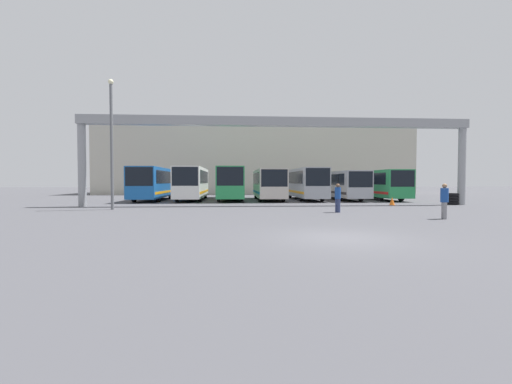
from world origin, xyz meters
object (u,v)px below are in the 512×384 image
at_px(pedestrian_mid_left, 444,200).
at_px(tire_stack, 452,199).
at_px(bus_slot_1, 192,182).
at_px(lamp_post, 112,139).
at_px(bus_slot_4, 305,182).
at_px(traffic_cone, 392,201).
at_px(bus_slot_2, 230,182).
at_px(bus_slot_5, 340,183).
at_px(bus_slot_3, 268,183).
at_px(bus_slot_6, 378,183).
at_px(bus_slot_0, 154,182).
at_px(pedestrian_near_left, 338,197).

relative_size(pedestrian_mid_left, tire_stack, 1.78).
bearing_deg(bus_slot_1, lamp_post, -109.46).
distance_m(bus_slot_4, traffic_cone, 10.42).
xyz_separation_m(bus_slot_2, bus_slot_5, (11.88, -0.11, -0.21)).
height_order(traffic_cone, lamp_post, lamp_post).
distance_m(bus_slot_3, bus_slot_6, 11.88).
height_order(bus_slot_4, lamp_post, lamp_post).
xyz_separation_m(bus_slot_2, bus_slot_4, (7.92, -0.52, -0.05)).
xyz_separation_m(bus_slot_6, tire_stack, (2.85, -8.29, -1.29)).
height_order(bus_slot_0, bus_slot_1, bus_slot_1).
distance_m(bus_slot_1, pedestrian_mid_left, 24.29).
distance_m(pedestrian_near_left, pedestrian_mid_left, 5.97).
relative_size(bus_slot_4, lamp_post, 1.26).
distance_m(bus_slot_1, tire_stack, 24.22).
height_order(bus_slot_0, pedestrian_near_left, bus_slot_0).
bearing_deg(pedestrian_mid_left, pedestrian_near_left, 57.41).
relative_size(bus_slot_2, bus_slot_4, 1.09).
relative_size(bus_slot_1, tire_stack, 10.77).
height_order(bus_slot_0, pedestrian_mid_left, bus_slot_0).
relative_size(bus_slot_0, bus_slot_4, 0.99).
bearing_deg(tire_stack, pedestrian_mid_left, -125.49).
bearing_deg(bus_slot_1, bus_slot_6, -0.53).
height_order(bus_slot_6, pedestrian_near_left, bus_slot_6).
xyz_separation_m(bus_slot_2, traffic_cone, (13.35, -9.28, -1.59)).
xyz_separation_m(bus_slot_0, bus_slot_2, (7.92, 0.58, 0.02)).
height_order(bus_slot_6, traffic_cone, bus_slot_6).
bearing_deg(bus_slot_5, bus_slot_0, -178.64).
bearing_deg(bus_slot_6, bus_slot_4, 178.28).
xyz_separation_m(bus_slot_4, tire_stack, (10.76, -8.53, -1.40)).
bearing_deg(traffic_cone, bus_slot_5, 99.10).
bearing_deg(bus_slot_1, tire_stack, -20.53).
bearing_deg(bus_slot_6, lamp_post, -154.26).
xyz_separation_m(bus_slot_3, bus_slot_6, (11.88, 0.38, -0.03)).
xyz_separation_m(traffic_cone, tire_stack, (5.34, 0.23, 0.14)).
bearing_deg(bus_slot_5, bus_slot_6, -9.34).
distance_m(bus_slot_4, bus_slot_5, 3.98).
bearing_deg(traffic_cone, bus_slot_6, 73.72).
bearing_deg(tire_stack, bus_slot_2, 154.13).
distance_m(bus_slot_6, traffic_cone, 8.99).
height_order(bus_slot_4, pedestrian_mid_left, bus_slot_4).
height_order(bus_slot_0, bus_slot_5, bus_slot_0).
bearing_deg(bus_slot_5, lamp_post, -148.60).
xyz_separation_m(pedestrian_mid_left, lamp_post, (-19.33, 7.21, 3.86)).
bearing_deg(bus_slot_6, bus_slot_1, 179.47).
relative_size(bus_slot_1, lamp_post, 1.25).
bearing_deg(bus_slot_4, lamp_post, -143.67).
bearing_deg(bus_slot_0, pedestrian_near_left, -45.26).
xyz_separation_m(bus_slot_4, bus_slot_5, (3.96, 0.41, -0.16)).
bearing_deg(bus_slot_1, bus_slot_0, -179.96).
relative_size(bus_slot_2, traffic_cone, 18.29).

